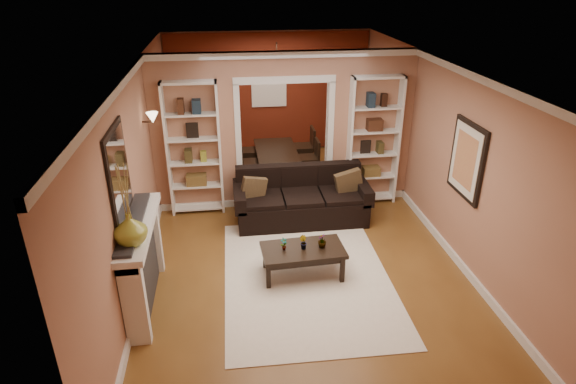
{
  "coord_description": "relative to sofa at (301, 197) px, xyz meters",
  "views": [
    {
      "loc": [
        -0.99,
        -6.71,
        3.92
      ],
      "look_at": [
        -0.2,
        -0.8,
        1.13
      ],
      "focal_mm": 30.0,
      "sensor_mm": 36.0,
      "label": 1
    }
  ],
  "objects": [
    {
      "name": "area_rug",
      "position": [
        -0.19,
        -1.67,
        -0.43
      ],
      "size": [
        2.31,
        3.2,
        0.01
      ],
      "primitive_type": "cube",
      "rotation": [
        0.0,
        0.0,
        -0.02
      ],
      "color": "white",
      "rests_on": "floor"
    },
    {
      "name": "pillow_left",
      "position": [
        -0.8,
        -0.02,
        0.19
      ],
      "size": [
        0.41,
        0.2,
        0.4
      ],
      "primitive_type": "cube",
      "rotation": [
        0.0,
        0.0,
        0.22
      ],
      "color": "brown",
      "rests_on": "sofa"
    },
    {
      "name": "fireplace",
      "position": [
        -2.28,
        -1.95,
        0.14
      ],
      "size": [
        0.32,
        1.7,
        1.16
      ],
      "primitive_type": "cube",
      "color": "white",
      "rests_on": "floor"
    },
    {
      "name": "vase",
      "position": [
        -2.28,
        -2.42,
        0.91
      ],
      "size": [
        0.39,
        0.39,
        0.38
      ],
      "primitive_type": "imported",
      "rotation": [
        0.0,
        0.0,
        -0.1
      ],
      "color": "olive",
      "rests_on": "fireplace"
    },
    {
      "name": "chandelier",
      "position": [
        -0.19,
        2.25,
        1.58
      ],
      "size": [
        0.5,
        0.5,
        0.3
      ],
      "primitive_type": "cube",
      "color": "#322017",
      "rests_on": "ceiling"
    },
    {
      "name": "dining_chair_sw",
      "position": [
        -0.71,
        2.41,
        -0.04
      ],
      "size": [
        0.51,
        0.51,
        0.81
      ],
      "primitive_type": "cube",
      "rotation": [
        0.0,
        0.0,
        1.23
      ],
      "color": "black",
      "rests_on": "floor"
    },
    {
      "name": "plant_left",
      "position": [
        -0.5,
        -1.6,
        0.08
      ],
      "size": [
        0.12,
        0.1,
        0.18
      ],
      "primitive_type": "imported",
      "rotation": [
        0.0,
        0.0,
        0.48
      ],
      "color": "#336626",
      "rests_on": "coffee_table"
    },
    {
      "name": "mirror",
      "position": [
        -2.42,
        -1.95,
        1.36
      ],
      "size": [
        0.03,
        0.95,
        1.1
      ],
      "primitive_type": "cube",
      "color": "silver",
      "rests_on": "wall_left"
    },
    {
      "name": "dining_window",
      "position": [
        -0.19,
        3.48,
        1.11
      ],
      "size": [
        0.78,
        0.03,
        0.98
      ],
      "primitive_type": "cube",
      "color": "#8CA5CC",
      "rests_on": "wall_back"
    },
    {
      "name": "dining_chair_ne",
      "position": [
        0.39,
        1.81,
        -0.03
      ],
      "size": [
        0.52,
        0.52,
        0.82
      ],
      "primitive_type": "cube",
      "rotation": [
        0.0,
        0.0,
        -1.92
      ],
      "color": "black",
      "rests_on": "floor"
    },
    {
      "name": "dining_chair_nw",
      "position": [
        -0.71,
        1.81,
        -0.06
      ],
      "size": [
        0.43,
        0.43,
        0.76
      ],
      "primitive_type": "cube",
      "rotation": [
        0.0,
        0.0,
        1.4
      ],
      "color": "black",
      "rests_on": "floor"
    },
    {
      "name": "pillow_right",
      "position": [
        0.8,
        -0.02,
        0.21
      ],
      "size": [
        0.45,
        0.18,
        0.44
      ],
      "primitive_type": "cube",
      "rotation": [
        0.0,
        0.0,
        0.12
      ],
      "color": "brown",
      "rests_on": "sofa"
    },
    {
      "name": "sofa",
      "position": [
        0.0,
        0.0,
        0.0
      ],
      "size": [
        2.25,
        0.97,
        0.88
      ],
      "primitive_type": "cube",
      "color": "black",
      "rests_on": "floor"
    },
    {
      "name": "red_back_panel",
      "position": [
        -0.19,
        3.52,
        0.88
      ],
      "size": [
        4.44,
        0.04,
        2.64
      ],
      "primitive_type": "cube",
      "color": "maroon",
      "rests_on": "floor"
    },
    {
      "name": "plant_center",
      "position": [
        -0.24,
        -1.6,
        0.08
      ],
      "size": [
        0.13,
        0.14,
        0.19
      ],
      "primitive_type": "imported",
      "rotation": [
        0.0,
        0.0,
        2.2
      ],
      "color": "#336626",
      "rests_on": "coffee_table"
    },
    {
      "name": "wall_right",
      "position": [
        2.06,
        -0.45,
        0.91
      ],
      "size": [
        0.0,
        8.0,
        8.0
      ],
      "primitive_type": "plane",
      "rotation": [
        1.57,
        0.0,
        -1.57
      ],
      "color": "#AF785C",
      "rests_on": "ground"
    },
    {
      "name": "dining_table",
      "position": [
        -0.16,
        2.11,
        -0.18
      ],
      "size": [
        1.49,
        0.83,
        0.52
      ],
      "primitive_type": "imported",
      "rotation": [
        0.0,
        0.0,
        1.57
      ],
      "color": "black",
      "rests_on": "floor"
    },
    {
      "name": "dining_chair_se",
      "position": [
        0.39,
        2.41,
        0.0
      ],
      "size": [
        0.45,
        0.45,
        0.88
      ],
      "primitive_type": "cube",
      "rotation": [
        0.0,
        0.0,
        -1.62
      ],
      "color": "black",
      "rests_on": "floor"
    },
    {
      "name": "partition_wall",
      "position": [
        -0.19,
        0.75,
        0.91
      ],
      "size": [
        4.5,
        0.15,
        2.7
      ],
      "primitive_type": "cube",
      "color": "#AF785C",
      "rests_on": "floor"
    },
    {
      "name": "plant_right",
      "position": [
        0.03,
        -1.6,
        0.09
      ],
      "size": [
        0.16,
        0.16,
        0.21
      ],
      "primitive_type": "imported",
      "rotation": [
        0.0,
        0.0,
        4.25
      ],
      "color": "#336626",
      "rests_on": "coffee_table"
    },
    {
      "name": "ceiling",
      "position": [
        -0.19,
        -0.45,
        2.26
      ],
      "size": [
        8.0,
        8.0,
        0.0
      ],
      "primitive_type": "plane",
      "rotation": [
        3.14,
        0.0,
        0.0
      ],
      "color": "white",
      "rests_on": "ground"
    },
    {
      "name": "bookshelf_left",
      "position": [
        -1.74,
        0.58,
        0.71
      ],
      "size": [
        0.9,
        0.3,
        2.3
      ],
      "primitive_type": "cube",
      "color": "white",
      "rests_on": "floor"
    },
    {
      "name": "floor",
      "position": [
        -0.19,
        -0.45,
        -0.44
      ],
      "size": [
        8.0,
        8.0,
        0.0
      ],
      "primitive_type": "plane",
      "color": "brown",
      "rests_on": "ground"
    },
    {
      "name": "wall_left",
      "position": [
        -2.44,
        -0.45,
        0.91
      ],
      "size": [
        0.0,
        8.0,
        8.0
      ],
      "primitive_type": "plane",
      "rotation": [
        1.57,
        0.0,
        1.57
      ],
      "color": "#AF785C",
      "rests_on": "ground"
    },
    {
      "name": "wall_sconce",
      "position": [
        -2.34,
        0.1,
        1.39
      ],
      "size": [
        0.18,
        0.18,
        0.22
      ],
      "primitive_type": "cube",
      "color": "#FFE0A5",
      "rests_on": "wall_left"
    },
    {
      "name": "wall_back",
      "position": [
        -0.19,
        3.55,
        0.91
      ],
      "size": [
        8.0,
        0.0,
        8.0
      ],
      "primitive_type": "plane",
      "rotation": [
        1.57,
        0.0,
        0.0
      ],
      "color": "#AF785C",
      "rests_on": "ground"
    },
    {
      "name": "wall_front",
      "position": [
        -0.19,
        -4.45,
        0.91
      ],
      "size": [
        8.0,
        0.0,
        8.0
      ],
      "primitive_type": "plane",
      "rotation": [
        -1.57,
        0.0,
        0.0
      ],
      "color": "#AF785C",
      "rests_on": "ground"
    },
    {
      "name": "bookshelf_right",
      "position": [
        1.36,
        0.58,
        0.71
      ],
      "size": [
        0.9,
        0.3,
        2.3
      ],
      "primitive_type": "cube",
      "color": "white",
      "rests_on": "floor"
    },
    {
      "name": "coffee_table",
      "position": [
        -0.24,
        -1.6,
        -0.23
      ],
      "size": [
        1.16,
        0.67,
        0.43
      ],
      "primitive_type": "cube",
      "rotation": [
        0.0,
        0.0,
        0.05
      ],
      "color": "black",
      "rests_on": "floor"
    },
    {
      "name": "framed_art",
      "position": [
        2.02,
        -1.45,
        1.11
      ],
      "size": [
        0.04,
        0.85,
        1.05
      ],
      "primitive_type": "cube",
      "color": "black",
      "rests_on": "wall_right"
    }
  ]
}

